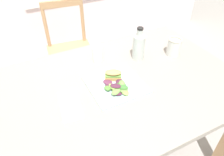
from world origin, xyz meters
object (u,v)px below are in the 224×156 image
at_px(plate_lunch, 115,84).
at_px(mason_jar_iced_tea, 174,47).
at_px(chair_wooden_far, 70,50).
at_px(bottle_cold_brew, 139,48).
at_px(cup_extra_side, 98,54).
at_px(sandwich_half_front, 113,74).
at_px(dining_table, 120,98).
at_px(fork_on_napkin, 69,102).

relative_size(plate_lunch, mason_jar_iced_tea, 2.52).
distance_m(chair_wooden_far, mason_jar_iced_tea, 1.01).
xyz_separation_m(bottle_cold_brew, cup_extra_side, (-0.24, 0.10, -0.03)).
bearing_deg(mason_jar_iced_tea, sandwich_half_front, -172.65).
xyz_separation_m(mason_jar_iced_tea, cup_extra_side, (-0.46, 0.16, -0.01)).
relative_size(dining_table, bottle_cold_brew, 6.43).
relative_size(chair_wooden_far, sandwich_half_front, 8.14).
bearing_deg(mason_jar_iced_tea, dining_table, -166.93).
bearing_deg(bottle_cold_brew, mason_jar_iced_tea, -16.50).
distance_m(chair_wooden_far, plate_lunch, 0.97).
bearing_deg(chair_wooden_far, bottle_cold_brew, -71.92).
xyz_separation_m(chair_wooden_far, mason_jar_iced_tea, (0.47, -0.82, 0.34)).
relative_size(fork_on_napkin, bottle_cold_brew, 0.88).
distance_m(plate_lunch, bottle_cold_brew, 0.31).
bearing_deg(fork_on_napkin, bottle_cold_brew, 19.88).
bearing_deg(dining_table, bottle_cold_brew, 37.97).
height_order(bottle_cold_brew, cup_extra_side, bottle_cold_brew).
relative_size(chair_wooden_far, bottle_cold_brew, 4.12).
height_order(chair_wooden_far, sandwich_half_front, chair_wooden_far).
bearing_deg(cup_extra_side, dining_table, -86.16).
relative_size(bottle_cold_brew, mason_jar_iced_tea, 1.84).
relative_size(plate_lunch, sandwich_half_front, 2.70).
bearing_deg(chair_wooden_far, dining_table, -88.33).
xyz_separation_m(fork_on_napkin, mason_jar_iced_tea, (0.75, 0.12, 0.05)).
xyz_separation_m(bottle_cold_brew, mason_jar_iced_tea, (0.23, -0.07, -0.02)).
bearing_deg(dining_table, plate_lunch, -177.75).
bearing_deg(cup_extra_side, mason_jar_iced_tea, -19.42).
bearing_deg(fork_on_napkin, plate_lunch, 3.35).
distance_m(chair_wooden_far, bottle_cold_brew, 0.87).
height_order(chair_wooden_far, cup_extra_side, chair_wooden_far).
distance_m(dining_table, bottle_cold_brew, 0.34).
relative_size(dining_table, mason_jar_iced_tea, 11.85).
bearing_deg(cup_extra_side, chair_wooden_far, 90.78).
distance_m(plate_lunch, sandwich_half_front, 0.06).
relative_size(sandwich_half_front, bottle_cold_brew, 0.51).
bearing_deg(fork_on_napkin, dining_table, 3.23).
distance_m(plate_lunch, cup_extra_side, 0.27).
bearing_deg(plate_lunch, cup_extra_side, 86.75).
bearing_deg(cup_extra_side, plate_lunch, -93.25).
relative_size(bottle_cold_brew, cup_extra_side, 2.32).
relative_size(mason_jar_iced_tea, cup_extra_side, 1.26).
xyz_separation_m(chair_wooden_far, cup_extra_side, (0.01, -0.66, 0.34)).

